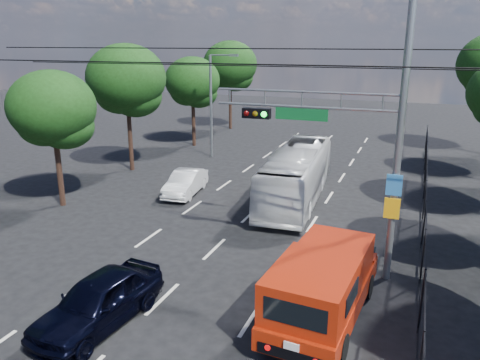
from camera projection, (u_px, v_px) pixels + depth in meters
The scene contains 13 objects.
lane_markings at pixel (263, 202), 23.78m from camera, with size 6.12×38.00×0.01m.
signal_mast at pixel (361, 126), 15.09m from camera, with size 6.43×0.39×9.50m.
streetlight_left at pixel (213, 101), 32.01m from camera, with size 2.09×0.22×7.08m.
utility_wires at pixel (221, 59), 17.11m from camera, with size 22.00×5.04×0.74m.
fence_right at pixel (424, 214), 19.21m from camera, with size 0.06×34.03×2.00m.
tree_left_b at pixel (54, 114), 22.11m from camera, with size 4.08×4.08×6.63m.
tree_left_c at pixel (127, 84), 28.35m from camera, with size 4.80×4.80×7.80m.
tree_left_d at pixel (193, 85), 35.55m from camera, with size 4.20×4.20×6.83m.
tree_left_e at pixel (230, 68), 42.54m from camera, with size 4.92×4.92×7.99m.
red_pickup at pixel (323, 284), 13.43m from camera, with size 2.53×5.95×2.16m.
navy_hatchback at pixel (99, 301), 13.33m from camera, with size 1.76×4.37×1.49m, color black.
white_bus at pixel (297, 175), 23.79m from camera, with size 2.28×9.73×2.71m, color silver.
white_van at pixel (185, 183), 24.90m from camera, with size 1.34×3.84×1.27m, color silver.
Camera 1 is at (7.06, -7.38, 7.83)m, focal length 35.00 mm.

